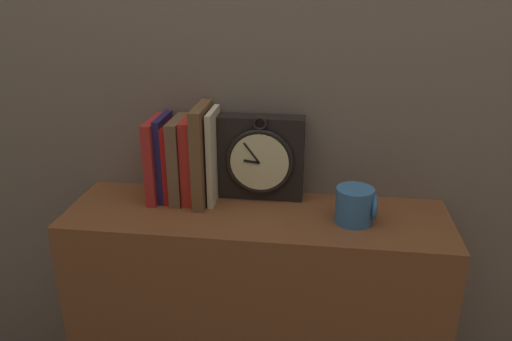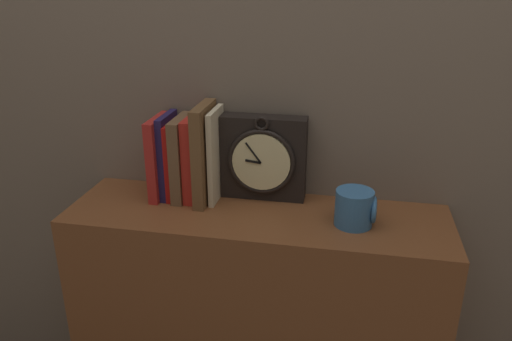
{
  "view_description": "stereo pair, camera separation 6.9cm",
  "coord_description": "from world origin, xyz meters",
  "px_view_note": "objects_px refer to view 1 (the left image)",
  "views": [
    {
      "loc": [
        0.15,
        -1.11,
        1.33
      ],
      "look_at": [
        0.0,
        0.0,
        0.88
      ],
      "focal_mm": 35.0,
      "sensor_mm": 36.0,
      "label": 1
    },
    {
      "loc": [
        0.22,
        -1.1,
        1.33
      ],
      "look_at": [
        0.0,
        0.0,
        0.88
      ],
      "focal_mm": 35.0,
      "sensor_mm": 36.0,
      "label": 2
    }
  ],
  "objects_px": {
    "book_slot5_brown": "(202,155)",
    "book_slot1_navy": "(165,157)",
    "mug": "(355,205)",
    "clock": "(261,158)",
    "book_slot2_red": "(171,161)",
    "book_slot6_cream": "(214,156)",
    "book_slot3_brown": "(179,160)",
    "book_slot4_red": "(192,159)",
    "book_slot0_red": "(156,159)"
  },
  "relations": [
    {
      "from": "book_slot1_navy",
      "to": "book_slot3_brown",
      "type": "height_order",
      "value": "book_slot1_navy"
    },
    {
      "from": "clock",
      "to": "book_slot4_red",
      "type": "bearing_deg",
      "value": -170.38
    },
    {
      "from": "book_slot0_red",
      "to": "book_slot1_navy",
      "type": "bearing_deg",
      "value": 20.32
    },
    {
      "from": "book_slot1_navy",
      "to": "book_slot3_brown",
      "type": "bearing_deg",
      "value": -8.95
    },
    {
      "from": "book_slot0_red",
      "to": "book_slot6_cream",
      "type": "height_order",
      "value": "book_slot6_cream"
    },
    {
      "from": "book_slot5_brown",
      "to": "book_slot0_red",
      "type": "bearing_deg",
      "value": 176.94
    },
    {
      "from": "book_slot2_red",
      "to": "book_slot6_cream",
      "type": "bearing_deg",
      "value": -0.23
    },
    {
      "from": "book_slot2_red",
      "to": "book_slot5_brown",
      "type": "relative_size",
      "value": 0.8
    },
    {
      "from": "book_slot0_red",
      "to": "book_slot5_brown",
      "type": "bearing_deg",
      "value": -3.06
    },
    {
      "from": "book_slot2_red",
      "to": "book_slot6_cream",
      "type": "height_order",
      "value": "book_slot6_cream"
    },
    {
      "from": "book_slot4_red",
      "to": "book_slot6_cream",
      "type": "distance_m",
      "value": 0.06
    },
    {
      "from": "book_slot2_red",
      "to": "book_slot4_red",
      "type": "relative_size",
      "value": 0.92
    },
    {
      "from": "book_slot4_red",
      "to": "book_slot6_cream",
      "type": "xyz_separation_m",
      "value": [
        0.06,
        0.0,
        0.01
      ]
    },
    {
      "from": "clock",
      "to": "book_slot4_red",
      "type": "height_order",
      "value": "clock"
    },
    {
      "from": "book_slot3_brown",
      "to": "book_slot4_red",
      "type": "relative_size",
      "value": 0.99
    },
    {
      "from": "clock",
      "to": "mug",
      "type": "bearing_deg",
      "value": -25.04
    },
    {
      "from": "book_slot0_red",
      "to": "book_slot4_red",
      "type": "distance_m",
      "value": 0.09
    },
    {
      "from": "book_slot5_brown",
      "to": "mug",
      "type": "height_order",
      "value": "book_slot5_brown"
    },
    {
      "from": "book_slot5_brown",
      "to": "book_slot6_cream",
      "type": "distance_m",
      "value": 0.03
    },
    {
      "from": "book_slot0_red",
      "to": "book_slot5_brown",
      "type": "xyz_separation_m",
      "value": [
        0.13,
        -0.01,
        0.02
      ]
    },
    {
      "from": "book_slot1_navy",
      "to": "book_slot3_brown",
      "type": "distance_m",
      "value": 0.04
    },
    {
      "from": "book_slot1_navy",
      "to": "book_slot4_red",
      "type": "distance_m",
      "value": 0.07
    },
    {
      "from": "clock",
      "to": "book_slot1_navy",
      "type": "distance_m",
      "value": 0.25
    },
    {
      "from": "book_slot1_navy",
      "to": "mug",
      "type": "xyz_separation_m",
      "value": [
        0.49,
        -0.09,
        -0.07
      ]
    },
    {
      "from": "clock",
      "to": "book_slot6_cream",
      "type": "bearing_deg",
      "value": -166.33
    },
    {
      "from": "clock",
      "to": "book_slot5_brown",
      "type": "distance_m",
      "value": 0.15
    },
    {
      "from": "book_slot3_brown",
      "to": "book_slot5_brown",
      "type": "relative_size",
      "value": 0.85
    },
    {
      "from": "book_slot6_cream",
      "to": "book_slot3_brown",
      "type": "bearing_deg",
      "value": -176.99
    },
    {
      "from": "book_slot3_brown",
      "to": "clock",
      "type": "bearing_deg",
      "value": 9.14
    },
    {
      "from": "mug",
      "to": "clock",
      "type": "bearing_deg",
      "value": 154.96
    },
    {
      "from": "mug",
      "to": "book_slot6_cream",
      "type": "bearing_deg",
      "value": 166.93
    },
    {
      "from": "book_slot4_red",
      "to": "book_slot3_brown",
      "type": "bearing_deg",
      "value": -173.51
    },
    {
      "from": "book_slot6_cream",
      "to": "mug",
      "type": "bearing_deg",
      "value": -13.07
    },
    {
      "from": "book_slot3_brown",
      "to": "book_slot5_brown",
      "type": "height_order",
      "value": "book_slot5_brown"
    },
    {
      "from": "mug",
      "to": "book_slot0_red",
      "type": "bearing_deg",
      "value": 171.43
    },
    {
      "from": "book_slot1_navy",
      "to": "mug",
      "type": "height_order",
      "value": "book_slot1_navy"
    },
    {
      "from": "book_slot1_navy",
      "to": "mug",
      "type": "distance_m",
      "value": 0.51
    },
    {
      "from": "book_slot1_navy",
      "to": "book_slot3_brown",
      "type": "xyz_separation_m",
      "value": [
        0.04,
        -0.01,
        -0.0
      ]
    },
    {
      "from": "book_slot2_red",
      "to": "book_slot5_brown",
      "type": "bearing_deg",
      "value": -8.82
    },
    {
      "from": "clock",
      "to": "book_slot4_red",
      "type": "relative_size",
      "value": 1.05
    },
    {
      "from": "book_slot1_navy",
      "to": "mug",
      "type": "relative_size",
      "value": 2.32
    },
    {
      "from": "book_slot4_red",
      "to": "book_slot6_cream",
      "type": "bearing_deg",
      "value": 1.08
    },
    {
      "from": "book_slot0_red",
      "to": "book_slot1_navy",
      "type": "relative_size",
      "value": 0.97
    },
    {
      "from": "book_slot0_red",
      "to": "book_slot3_brown",
      "type": "xyz_separation_m",
      "value": [
        0.06,
        0.0,
        0.0
      ]
    },
    {
      "from": "book_slot2_red",
      "to": "book_slot4_red",
      "type": "bearing_deg",
      "value": -1.59
    },
    {
      "from": "book_slot3_brown",
      "to": "mug",
      "type": "relative_size",
      "value": 2.27
    },
    {
      "from": "book_slot6_cream",
      "to": "mug",
      "type": "xyz_separation_m",
      "value": [
        0.36,
        -0.08,
        -0.08
      ]
    },
    {
      "from": "book_slot5_brown",
      "to": "book_slot1_navy",
      "type": "bearing_deg",
      "value": 171.96
    },
    {
      "from": "book_slot1_navy",
      "to": "book_slot2_red",
      "type": "bearing_deg",
      "value": -3.79
    },
    {
      "from": "book_slot1_navy",
      "to": "book_slot6_cream",
      "type": "distance_m",
      "value": 0.13
    }
  ]
}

